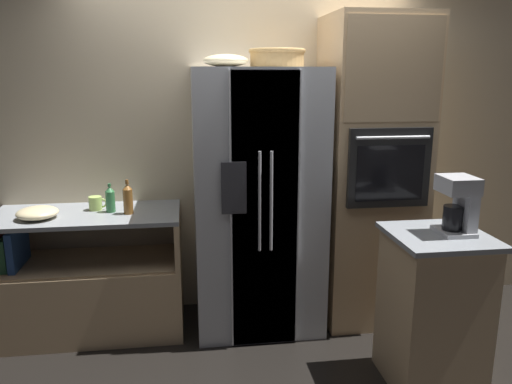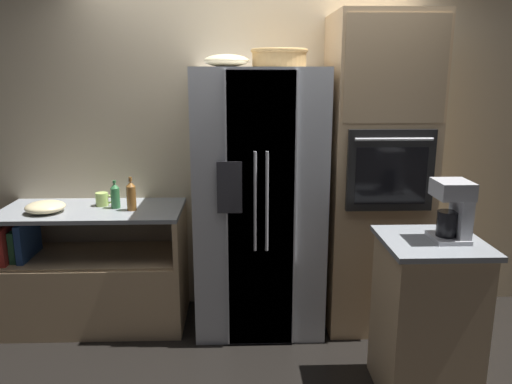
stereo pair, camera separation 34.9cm
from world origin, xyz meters
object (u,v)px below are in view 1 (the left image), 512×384
object	(u,v)px
bottle_short	(110,199)
coffee_maker	(460,202)
refrigerator	(258,202)
bottle_tall	(128,199)
mug	(96,203)
mixing_bowl	(37,213)
wicker_basket	(277,57)
fruit_bowl	(226,61)
wall_oven	(370,173)

from	to	relation	value
bottle_short	coffee_maker	world-z (taller)	coffee_maker
refrigerator	bottle_tall	bearing A→B (deg)	-179.36
refrigerator	mug	xyz separation A→B (m)	(-1.15, 0.12, -0.00)
refrigerator	bottle_short	world-z (taller)	refrigerator
mixing_bowl	coffee_maker	xyz separation A→B (m)	(2.54, -0.85, 0.20)
wicker_basket	coffee_maker	xyz separation A→B (m)	(0.89, -0.94, -0.82)
fruit_bowl	refrigerator	bearing A→B (deg)	8.38
mixing_bowl	coffee_maker	size ratio (longest dim) A/B	0.82
wicker_basket	mixing_bowl	xyz separation A→B (m)	(-1.65, -0.09, -1.02)
bottle_tall	coffee_maker	distance (m)	2.14
wall_oven	mixing_bowl	distance (m)	2.36
wall_oven	mixing_bowl	size ratio (longest dim) A/B	8.23
wall_oven	fruit_bowl	bearing A→B (deg)	-176.96
bottle_short	wicker_basket	bearing A→B (deg)	-0.70
coffee_maker	mug	bearing A→B (deg)	154.86
bottle_tall	mixing_bowl	distance (m)	0.60
fruit_bowl	mug	xyz separation A→B (m)	(-0.93, 0.16, -0.99)
refrigerator	coffee_maker	bearing A→B (deg)	-41.13
refrigerator	fruit_bowl	world-z (taller)	fruit_bowl
fruit_bowl	wall_oven	bearing A→B (deg)	3.04
bottle_tall	mug	bearing A→B (deg)	151.02
fruit_bowl	coffee_maker	distance (m)	1.72
coffee_maker	bottle_tall	bearing A→B (deg)	155.36
mixing_bowl	mug	bearing A→B (deg)	26.07
fruit_bowl	bottle_tall	size ratio (longest dim) A/B	1.23
fruit_bowl	bottle_short	xyz separation A→B (m)	(-0.82, 0.09, -0.94)
wicker_basket	bottle_short	bearing A→B (deg)	179.30
mixing_bowl	refrigerator	bearing A→B (deg)	1.84
refrigerator	bottle_short	bearing A→B (deg)	176.89
mug	coffee_maker	size ratio (longest dim) A/B	0.38
bottle_short	mug	size ratio (longest dim) A/B	1.60
refrigerator	wicker_basket	size ratio (longest dim) A/B	4.82
wicker_basket	bottle_short	size ratio (longest dim) A/B	1.91
mug	fruit_bowl	bearing A→B (deg)	-9.52
fruit_bowl	mug	size ratio (longest dim) A/B	2.33
bottle_tall	mug	distance (m)	0.28
wall_oven	wicker_basket	bearing A→B (deg)	178.57
wicker_basket	mug	bearing A→B (deg)	176.37
fruit_bowl	coffee_maker	size ratio (longest dim) A/B	0.89
coffee_maker	bottle_short	bearing A→B (deg)	155.19
fruit_bowl	mug	bearing A→B (deg)	170.48
refrigerator	bottle_short	xyz separation A→B (m)	(-1.04, 0.06, 0.04)
mug	bottle_short	bearing A→B (deg)	-30.97
wicker_basket	bottle_short	distance (m)	1.53
wall_oven	bottle_short	distance (m)	1.89
mixing_bowl	coffee_maker	world-z (taller)	coffee_maker
bottle_tall	coffee_maker	world-z (taller)	coffee_maker
bottle_short	coffee_maker	size ratio (longest dim) A/B	0.61
wall_oven	wicker_basket	distance (m)	1.09
fruit_bowl	mixing_bowl	world-z (taller)	fruit_bowl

